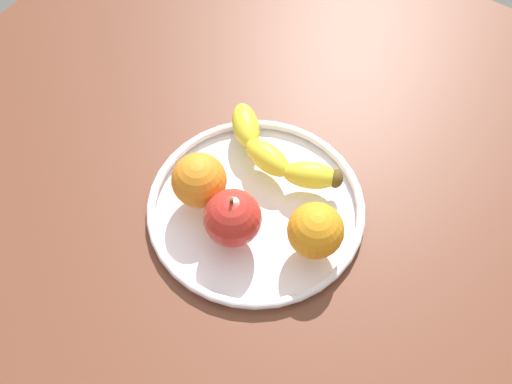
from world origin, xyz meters
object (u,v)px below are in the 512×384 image
orange_front_right (199,180)px  banana (276,153)px  fruit_bowl (256,207)px  apple (235,220)px  orange_center (316,231)px

orange_front_right → banana: bearing=62.9°
fruit_bowl → banana: 8.10cm
apple → fruit_bowl: bearing=94.4°
banana → orange_center: (11.18, -8.33, 1.75)cm
banana → orange_center: 14.05cm
fruit_bowl → orange_center: size_ratio=4.11×
banana → apple: bearing=-70.9°
fruit_bowl → banana: (-1.62, 7.44, 2.74)cm
fruit_bowl → orange_front_right: bearing=-156.6°
fruit_bowl → orange_front_right: size_ratio=4.04×
apple → orange_front_right: apple is taller
apple → orange_front_right: size_ratio=1.13×
apple → orange_center: 10.15cm
fruit_bowl → apple: 7.01cm
orange_center → orange_front_right: bearing=-172.6°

